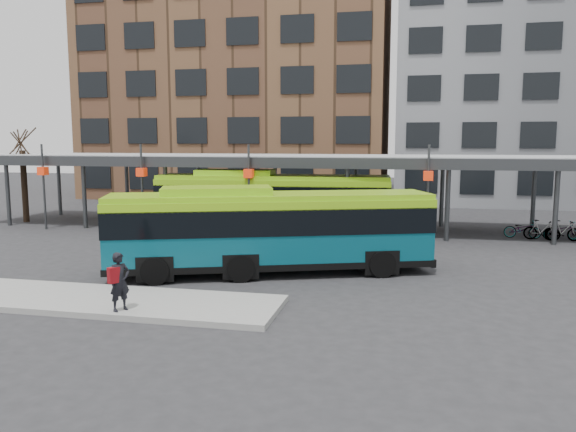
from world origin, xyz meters
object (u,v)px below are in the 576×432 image
object	(u,v)px
tree	(24,183)
bus_front	(269,228)
bus_rear	(272,200)
pedestrian	(119,281)

from	to	relation	value
tree	bus_front	xyz separation A→B (m)	(18.02, -10.04, -0.72)
bus_front	bus_rear	distance (m)	9.35
bus_front	bus_rear	world-z (taller)	bus_rear
tree	pedestrian	size ratio (longest dim) A/B	3.34
bus_front	pedestrian	world-z (taller)	bus_front
bus_front	tree	bearing A→B (deg)	131.00
tree	pedestrian	bearing A→B (deg)	-46.68
bus_front	pedestrian	size ratio (longest dim) A/B	7.22
bus_front	pedestrian	distance (m)	6.72
tree	bus_front	size ratio (longest dim) A/B	0.46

